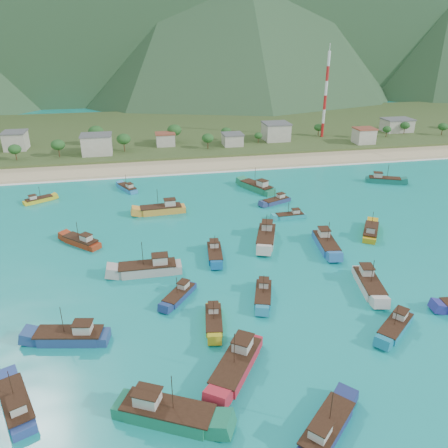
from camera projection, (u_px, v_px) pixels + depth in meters
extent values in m
plane|color=#0C7C87|center=(227.00, 273.00, 89.59)|extent=(600.00, 600.00, 0.00)
cube|color=beige|center=(184.00, 166.00, 160.35)|extent=(400.00, 18.00, 1.20)
cube|color=#385123|center=(169.00, 132.00, 214.99)|extent=(400.00, 110.00, 2.40)
cube|color=white|center=(187.00, 174.00, 151.84)|extent=(400.00, 2.50, 0.08)
cube|color=beige|center=(16.00, 141.00, 175.15)|extent=(8.35, 9.12, 6.77)
cube|color=beige|center=(97.00, 145.00, 168.26)|extent=(11.09, 8.61, 7.25)
cube|color=beige|center=(165.00, 140.00, 181.26)|extent=(7.51, 6.27, 4.86)
cube|color=beige|center=(233.00, 140.00, 181.91)|extent=(7.77, 7.83, 4.50)
cube|color=beige|center=(276.00, 132.00, 190.09)|extent=(10.51, 10.14, 7.08)
cube|color=beige|center=(364.00, 136.00, 184.97)|extent=(7.89, 7.02, 6.00)
cube|color=beige|center=(397.00, 125.00, 206.78)|extent=(12.93, 9.25, 5.54)
cylinder|color=red|center=(322.00, 130.00, 196.38)|extent=(1.20, 1.20, 6.03)
cylinder|color=white|center=(324.00, 116.00, 193.93)|extent=(1.20, 1.20, 6.03)
cylinder|color=red|center=(325.00, 102.00, 191.48)|extent=(1.20, 1.20, 6.03)
cylinder|color=white|center=(326.00, 88.00, 189.03)|extent=(1.20, 1.20, 6.03)
cylinder|color=red|center=(327.00, 74.00, 186.58)|extent=(1.20, 1.20, 6.03)
cylinder|color=white|center=(329.00, 58.00, 184.12)|extent=(1.20, 1.20, 6.03)
cube|color=beige|center=(369.00, 285.00, 84.08)|extent=(5.72, 12.23, 2.14)
cube|color=beige|center=(367.00, 270.00, 85.49)|extent=(2.64, 3.05, 1.74)
cylinder|color=#382114|center=(373.00, 272.00, 82.05)|extent=(0.12, 0.12, 4.82)
cube|color=#ACA19A|center=(148.00, 270.00, 89.27)|extent=(13.04, 3.97, 2.36)
cube|color=beige|center=(160.00, 260.00, 88.85)|extent=(2.98, 2.41, 1.92)
cylinder|color=#382114|center=(142.00, 254.00, 87.58)|extent=(0.12, 0.12, 5.32)
cube|color=navy|center=(276.00, 202.00, 125.80)|extent=(9.20, 5.85, 1.61)
cube|color=beige|center=(281.00, 196.00, 126.14)|extent=(2.49, 2.28, 1.31)
cylinder|color=#382114|center=(275.00, 194.00, 124.48)|extent=(0.12, 0.12, 3.63)
cube|color=gold|center=(39.00, 201.00, 126.81)|extent=(8.43, 6.20, 1.51)
cube|color=beige|center=(33.00, 198.00, 125.25)|extent=(2.39, 2.25, 1.23)
cylinder|color=#382114|center=(40.00, 192.00, 126.10)|extent=(0.12, 0.12, 3.39)
cube|color=navy|center=(16.00, 405.00, 57.42)|extent=(6.92, 10.86, 1.91)
cube|color=beige|center=(17.00, 406.00, 55.10)|extent=(2.69, 2.94, 1.55)
cylinder|color=#382114|center=(11.00, 384.00, 56.61)|extent=(0.12, 0.12, 4.29)
cube|color=teal|center=(290.00, 217.00, 115.94)|extent=(8.24, 2.73, 1.48)
cube|color=beige|center=(296.00, 211.00, 115.75)|extent=(1.91, 1.57, 1.20)
cylinder|color=#382114|center=(288.00, 208.00, 114.86)|extent=(0.12, 0.12, 3.33)
cube|color=beige|center=(266.00, 239.00, 102.80)|extent=(8.04, 13.40, 2.34)
cube|color=beige|center=(267.00, 226.00, 104.31)|extent=(3.23, 3.56, 1.90)
cylinder|color=#382114|center=(266.00, 225.00, 100.59)|extent=(0.12, 0.12, 5.27)
cube|color=gold|center=(161.00, 211.00, 118.87)|extent=(12.56, 4.28, 2.25)
cube|color=beige|center=(170.00, 203.00, 118.61)|extent=(2.93, 2.41, 1.83)
cylinder|color=#382114|center=(158.00, 198.00, 117.22)|extent=(0.12, 0.12, 5.07)
cube|color=#1D7852|center=(256.00, 188.00, 135.91)|extent=(9.22, 12.97, 2.31)
cube|color=beige|center=(262.00, 184.00, 133.22)|extent=(3.40, 3.63, 1.87)
cylinder|color=#382114|center=(255.00, 176.00, 134.90)|extent=(0.12, 0.12, 5.19)
cube|color=teal|center=(263.00, 296.00, 81.05)|extent=(5.63, 9.91, 1.73)
cube|color=beige|center=(264.00, 283.00, 82.18)|extent=(2.33, 2.60, 1.40)
cylinder|color=#382114|center=(264.00, 285.00, 79.42)|extent=(0.12, 0.12, 3.89)
cube|color=#15685A|center=(384.00, 181.00, 142.67)|extent=(11.44, 7.45, 2.01)
cube|color=beige|center=(378.00, 175.00, 142.37)|extent=(3.12, 2.87, 1.63)
cylinder|color=#382114|center=(388.00, 171.00, 141.22)|extent=(0.12, 0.12, 4.52)
cube|color=navy|center=(70.00, 338.00, 69.76)|extent=(12.22, 5.67, 2.14)
cube|color=beige|center=(83.00, 328.00, 68.99)|extent=(3.04, 2.63, 1.74)
cylinder|color=#382114|center=(62.00, 320.00, 68.35)|extent=(0.12, 0.12, 4.82)
cube|color=gold|center=(371.00, 233.00, 106.37)|extent=(8.21, 10.48, 1.90)
cube|color=beige|center=(371.00, 230.00, 103.84)|extent=(2.89, 3.03, 1.54)
cylinder|color=#382114|center=(372.00, 220.00, 105.62)|extent=(0.12, 0.12, 4.28)
cube|color=navy|center=(179.00, 296.00, 81.15)|extent=(7.28, 8.49, 1.58)
cube|color=beige|center=(183.00, 285.00, 82.04)|extent=(2.46, 2.54, 1.28)
cylinder|color=#382114|center=(177.00, 286.00, 79.70)|extent=(0.12, 0.12, 3.56)
cube|color=#2765AC|center=(326.00, 245.00, 99.84)|extent=(5.19, 12.53, 2.21)
cube|color=beige|center=(324.00, 232.00, 101.29)|extent=(2.58, 3.04, 1.80)
cylinder|color=#382114|center=(328.00, 232.00, 97.75)|extent=(0.12, 0.12, 4.97)
cube|color=navy|center=(327.00, 429.00, 53.84)|extent=(10.41, 9.95, 2.02)
cube|color=beige|center=(320.00, 431.00, 51.42)|extent=(3.24, 3.21, 1.64)
cylinder|color=#382114|center=(331.00, 406.00, 52.97)|extent=(0.12, 0.12, 4.55)
cube|color=#157595|center=(395.00, 328.00, 72.27)|extent=(9.53, 8.51, 1.80)
cube|color=beige|center=(401.00, 315.00, 73.04)|extent=(2.89, 2.83, 1.46)
cylinder|color=#382114|center=(396.00, 315.00, 70.69)|extent=(0.12, 0.12, 4.05)
cube|color=#B72131|center=(236.00, 367.00, 63.61)|extent=(10.48, 12.92, 2.36)
cube|color=beige|center=(243.00, 344.00, 64.98)|extent=(3.63, 3.78, 1.92)
cylinder|color=#382114|center=(234.00, 349.00, 61.43)|extent=(0.12, 0.12, 5.32)
cube|color=#962F15|center=(81.00, 242.00, 101.51)|extent=(9.42, 9.22, 1.85)
cube|color=beige|center=(86.00, 238.00, 99.80)|extent=(2.96, 2.95, 1.50)
cylinder|color=#382114|center=(77.00, 230.00, 100.57)|extent=(0.12, 0.12, 4.16)
cube|color=#307FBC|center=(127.00, 189.00, 136.12)|extent=(6.34, 9.15, 1.62)
cube|color=beige|center=(130.00, 186.00, 134.21)|extent=(2.37, 2.54, 1.32)
cylinder|color=#382114|center=(126.00, 180.00, 135.41)|extent=(0.12, 0.12, 3.65)
cube|color=#187452|center=(168.00, 415.00, 55.59)|extent=(13.64, 9.45, 2.42)
cube|color=beige|center=(147.00, 398.00, 55.35)|extent=(3.79, 3.53, 1.96)
cylinder|color=#382114|center=(172.00, 393.00, 53.81)|extent=(0.12, 0.12, 5.44)
cube|color=#0F5692|center=(215.00, 255.00, 95.95)|extent=(4.03, 10.14, 1.79)
cube|color=beige|center=(214.00, 244.00, 97.12)|extent=(2.05, 2.43, 1.46)
cylinder|color=#382114|center=(215.00, 244.00, 94.25)|extent=(0.12, 0.12, 4.04)
cube|color=#B1A71C|center=(214.00, 322.00, 73.92)|extent=(3.97, 9.33, 1.64)
cube|color=beige|center=(213.00, 308.00, 75.00)|extent=(1.94, 2.27, 1.34)
cylinder|color=#382114|center=(214.00, 311.00, 72.36)|extent=(0.12, 0.12, 3.70)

